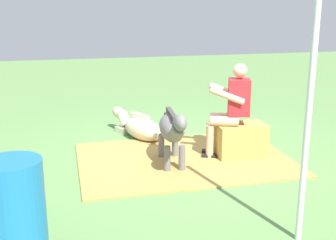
{
  "coord_description": "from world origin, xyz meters",
  "views": [
    {
      "loc": [
        1.73,
        5.82,
        2.21
      ],
      "look_at": [
        0.28,
        -0.17,
        0.55
      ],
      "focal_mm": 47.1,
      "sensor_mm": 36.0,
      "label": 1
    }
  ],
  "objects_px": {
    "hay_bale": "(240,140)",
    "water_barrel": "(15,211)",
    "person_seated": "(230,106)",
    "pony_lying": "(139,127)",
    "pony_standing": "(172,130)",
    "tent_pole_left": "(309,109)",
    "soda_bottle": "(257,136)"
  },
  "relations": [
    {
      "from": "hay_bale",
      "to": "person_seated",
      "type": "height_order",
      "value": "person_seated"
    },
    {
      "from": "hay_bale",
      "to": "pony_standing",
      "type": "relative_size",
      "value": 0.53
    },
    {
      "from": "pony_standing",
      "to": "water_barrel",
      "type": "height_order",
      "value": "water_barrel"
    },
    {
      "from": "soda_bottle",
      "to": "water_barrel",
      "type": "distance_m",
      "value": 4.28
    },
    {
      "from": "pony_standing",
      "to": "pony_lying",
      "type": "relative_size",
      "value": 1.02
    },
    {
      "from": "hay_bale",
      "to": "pony_lying",
      "type": "relative_size",
      "value": 0.54
    },
    {
      "from": "hay_bale",
      "to": "person_seated",
      "type": "xyz_separation_m",
      "value": [
        0.16,
        -0.04,
        0.52
      ]
    },
    {
      "from": "soda_bottle",
      "to": "tent_pole_left",
      "type": "distance_m",
      "value": 3.17
    },
    {
      "from": "water_barrel",
      "to": "tent_pole_left",
      "type": "xyz_separation_m",
      "value": [
        -2.58,
        0.29,
        0.83
      ]
    },
    {
      "from": "water_barrel",
      "to": "hay_bale",
      "type": "bearing_deg",
      "value": -145.41
    },
    {
      "from": "soda_bottle",
      "to": "water_barrel",
      "type": "bearing_deg",
      "value": 36.32
    },
    {
      "from": "pony_lying",
      "to": "person_seated",
      "type": "bearing_deg",
      "value": 132.86
    },
    {
      "from": "hay_bale",
      "to": "tent_pole_left",
      "type": "height_order",
      "value": "tent_pole_left"
    },
    {
      "from": "person_seated",
      "to": "soda_bottle",
      "type": "relative_size",
      "value": 5.39
    },
    {
      "from": "soda_bottle",
      "to": "tent_pole_left",
      "type": "relative_size",
      "value": 0.1
    },
    {
      "from": "soda_bottle",
      "to": "person_seated",
      "type": "bearing_deg",
      "value": 35.15
    },
    {
      "from": "hay_bale",
      "to": "tent_pole_left",
      "type": "relative_size",
      "value": 0.28
    },
    {
      "from": "soda_bottle",
      "to": "tent_pole_left",
      "type": "height_order",
      "value": "tent_pole_left"
    },
    {
      "from": "pony_standing",
      "to": "water_barrel",
      "type": "bearing_deg",
      "value": 44.86
    },
    {
      "from": "hay_bale",
      "to": "pony_standing",
      "type": "height_order",
      "value": "pony_standing"
    },
    {
      "from": "person_seated",
      "to": "soda_bottle",
      "type": "bearing_deg",
      "value": -144.85
    },
    {
      "from": "pony_lying",
      "to": "water_barrel",
      "type": "xyz_separation_m",
      "value": [
        1.67,
        3.27,
        0.27
      ]
    },
    {
      "from": "person_seated",
      "to": "water_barrel",
      "type": "relative_size",
      "value": 1.49
    },
    {
      "from": "pony_lying",
      "to": "soda_bottle",
      "type": "height_order",
      "value": "pony_lying"
    },
    {
      "from": "hay_bale",
      "to": "person_seated",
      "type": "relative_size",
      "value": 0.52
    },
    {
      "from": "water_barrel",
      "to": "person_seated",
      "type": "bearing_deg",
      "value": -143.41
    },
    {
      "from": "person_seated",
      "to": "water_barrel",
      "type": "bearing_deg",
      "value": 36.59
    },
    {
      "from": "pony_lying",
      "to": "pony_standing",
      "type": "bearing_deg",
      "value": 98.47
    },
    {
      "from": "person_seated",
      "to": "pony_lying",
      "type": "distance_m",
      "value": 1.74
    },
    {
      "from": "hay_bale",
      "to": "tent_pole_left",
      "type": "distance_m",
      "value": 2.57
    },
    {
      "from": "hay_bale",
      "to": "pony_standing",
      "type": "distance_m",
      "value": 1.12
    },
    {
      "from": "hay_bale",
      "to": "water_barrel",
      "type": "bearing_deg",
      "value": 34.59
    }
  ]
}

